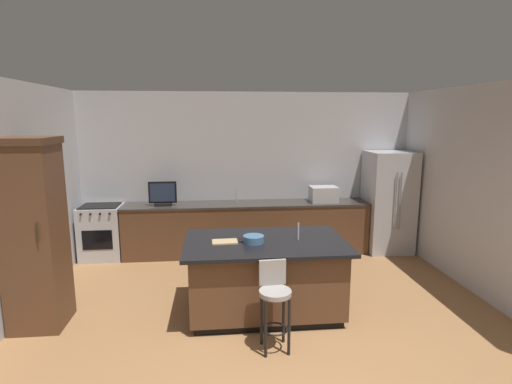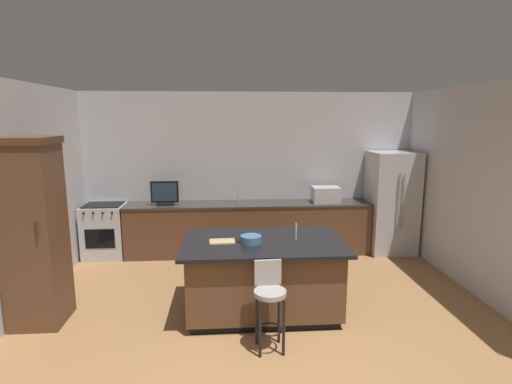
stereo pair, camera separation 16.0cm
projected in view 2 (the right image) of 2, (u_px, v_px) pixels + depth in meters
wall_back at (250, 172)px, 7.46m from camera, size 6.50×0.12×2.89m
wall_left at (22, 196)px, 5.13m from camera, size 0.12×4.70×2.89m
wall_right at (479, 190)px, 5.57m from camera, size 0.12×4.70×2.89m
counter_back at (249, 228)px, 7.26m from camera, size 4.36×0.62×0.93m
kitchen_island at (263, 276)px, 5.04m from camera, size 1.99×1.24×0.94m
refrigerator at (391, 202)px, 7.30m from camera, size 0.80×0.78×1.83m
range_oven at (105, 231)px, 7.08m from camera, size 0.70×0.63×0.95m
cabinet_tower at (34, 229)px, 4.68m from camera, size 0.61×0.64×2.22m
microwave at (326, 195)px, 7.25m from camera, size 0.48×0.36×0.28m
tv_monitor at (165, 194)px, 6.99m from camera, size 0.48×0.16×0.42m
sink_faucet_back at (238, 196)px, 7.24m from camera, size 0.02×0.02×0.24m
sink_faucet_island at (296, 232)px, 4.96m from camera, size 0.02×0.02×0.22m
bar_stool_center at (269, 298)px, 4.22m from camera, size 0.34×0.35×0.95m
fruit_bowl at (251, 239)px, 4.88m from camera, size 0.25×0.25×0.09m
cell_phone at (239, 240)px, 4.98m from camera, size 0.10×0.16×0.01m
cutting_board at (222, 241)px, 4.90m from camera, size 0.32×0.21×0.02m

